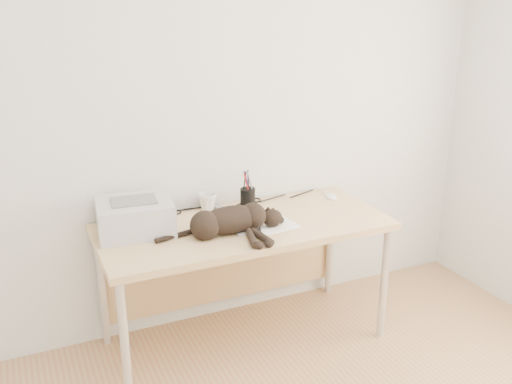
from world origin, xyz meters
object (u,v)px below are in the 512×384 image
printer (135,217)px  pen_cup (248,198)px  mug (207,202)px  mouse (331,195)px  desk (238,240)px  cat (228,222)px

printer → pen_cup: (0.69, 0.09, -0.03)m
printer → mug: 0.48m
printer → mug: bearing=18.3°
mug → pen_cup: bearing=-15.0°
printer → mouse: (1.23, 0.05, -0.07)m
mouse → pen_cup: bearing=-177.3°
mug → printer: bearing=-161.7°
desk → printer: size_ratio=3.82×
printer → mouse: size_ratio=3.65×
desk → mug: size_ratio=14.71×
cat → mug: 0.38m
printer → mouse: bearing=2.1°
pen_cup → mouse: 0.55m
desk → cat: (-0.14, -0.18, 0.20)m
pen_cup → mouse: size_ratio=1.96×
cat → desk: bearing=56.0°
desk → mouse: mouse is taller
printer → mouse: 1.24m
desk → mouse: (0.66, 0.09, 0.15)m
mug → pen_cup: size_ratio=0.48×
mouse → cat: bearing=-153.9°
desk → mouse: 0.69m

